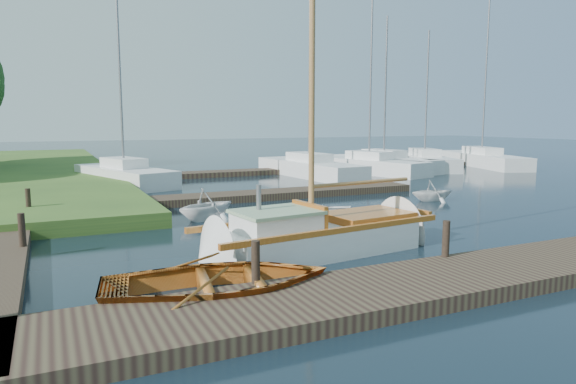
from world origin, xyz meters
name	(u,v)px	position (x,y,z in m)	size (l,w,h in m)	color
ground	(288,232)	(0.00, 0.00, 0.00)	(160.00, 160.00, 0.00)	black
near_dock	(421,285)	(0.00, -6.00, 0.15)	(18.00, 2.20, 0.30)	#30201A
far_dock	(266,195)	(2.00, 6.50, 0.15)	(14.00, 1.60, 0.30)	#30201A
pontoon	(322,169)	(10.00, 16.00, 0.15)	(30.00, 1.60, 0.30)	#30201A
mooring_post_1	(256,262)	(-3.00, -5.00, 0.70)	(0.16, 0.16, 0.80)	black
mooring_post_2	(446,239)	(1.50, -5.00, 0.70)	(0.16, 0.16, 0.80)	black
mooring_post_4	(22,230)	(-7.00, 0.00, 0.70)	(0.16, 0.16, 0.80)	black
mooring_post_5	(28,201)	(-7.00, 5.00, 0.70)	(0.16, 0.16, 0.80)	black
sailboat	(323,238)	(-0.19, -2.48, 0.34)	(7.34, 2.81, 9.83)	silver
dinghy	(220,276)	(-3.60, -4.70, 0.44)	(3.02, 4.23, 0.88)	#904412
tender_b	(207,202)	(-1.63, 2.91, 0.59)	(1.92, 2.23, 1.17)	silver
tender_c	(311,212)	(1.21, 0.81, 0.38)	(2.65, 3.71, 0.77)	silver
tender_d	(432,189)	(7.97, 2.94, 0.48)	(1.59, 1.84, 0.97)	silver
marina_boat_0	(124,174)	(-2.82, 13.93, 0.58)	(4.46, 7.81, 12.09)	silver
marina_boat_3	(309,167)	(7.78, 13.65, 0.57)	(2.87, 9.30, 11.42)	silver
marina_boat_4	(369,164)	(12.03, 13.59, 0.58)	(4.11, 8.48, 11.84)	silver
marina_boat_5	(384,162)	(13.95, 14.69, 0.56)	(3.63, 8.47, 9.99)	silver
marina_boat_6	(424,161)	(17.22, 14.50, 0.56)	(4.53, 7.81, 9.30)	silver
marina_boat_7	(482,158)	(22.57, 14.56, 0.57)	(5.14, 10.26, 12.09)	silver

